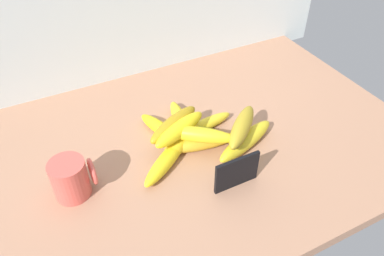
{
  "coord_description": "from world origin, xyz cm",
  "views": [
    {
      "loc": [
        -35.73,
        -63.38,
        69.27
      ],
      "look_at": [
        -3.48,
        0.33,
        8.0
      ],
      "focal_mm": 35.13,
      "sensor_mm": 36.0,
      "label": 1
    }
  ],
  "objects_px": {
    "banana_7": "(204,125)",
    "banana_5": "(160,128)",
    "banana_12": "(180,129)",
    "banana_0": "(201,143)",
    "chalkboard_sign": "(237,173)",
    "coffee_mug": "(71,178)",
    "banana_2": "(167,160)",
    "banana_6": "(246,141)",
    "banana_9": "(198,135)",
    "banana_1": "(203,134)",
    "banana_4": "(178,133)",
    "banana_8": "(181,121)",
    "banana_11": "(242,127)",
    "banana_3": "(183,142)",
    "banana_10": "(174,124)"
  },
  "relations": [
    {
      "from": "banana_3",
      "to": "banana_10",
      "type": "bearing_deg",
      "value": 109.82
    },
    {
      "from": "banana_0",
      "to": "banana_3",
      "type": "distance_m",
      "value": 0.04
    },
    {
      "from": "chalkboard_sign",
      "to": "banana_11",
      "type": "relative_size",
      "value": 0.64
    },
    {
      "from": "banana_1",
      "to": "banana_11",
      "type": "height_order",
      "value": "banana_11"
    },
    {
      "from": "coffee_mug",
      "to": "banana_5",
      "type": "relative_size",
      "value": 0.62
    },
    {
      "from": "banana_8",
      "to": "banana_5",
      "type": "bearing_deg",
      "value": -178.2
    },
    {
      "from": "chalkboard_sign",
      "to": "banana_5",
      "type": "height_order",
      "value": "chalkboard_sign"
    },
    {
      "from": "banana_7",
      "to": "banana_5",
      "type": "bearing_deg",
      "value": 160.59
    },
    {
      "from": "banana_5",
      "to": "banana_6",
      "type": "bearing_deg",
      "value": -40.26
    },
    {
      "from": "coffee_mug",
      "to": "banana_2",
      "type": "distance_m",
      "value": 0.22
    },
    {
      "from": "banana_9",
      "to": "banana_12",
      "type": "xyz_separation_m",
      "value": [
        -0.03,
        0.03,
        0.0
      ]
    },
    {
      "from": "chalkboard_sign",
      "to": "banana_8",
      "type": "bearing_deg",
      "value": 95.2
    },
    {
      "from": "banana_2",
      "to": "banana_12",
      "type": "xyz_separation_m",
      "value": [
        0.06,
        0.04,
        0.04
      ]
    },
    {
      "from": "banana_6",
      "to": "banana_12",
      "type": "relative_size",
      "value": 1.21
    },
    {
      "from": "banana_2",
      "to": "banana_4",
      "type": "distance_m",
      "value": 0.1
    },
    {
      "from": "banana_7",
      "to": "banana_11",
      "type": "relative_size",
      "value": 1.01
    },
    {
      "from": "banana_7",
      "to": "banana_9",
      "type": "relative_size",
      "value": 0.96
    },
    {
      "from": "banana_4",
      "to": "banana_7",
      "type": "distance_m",
      "value": 0.08
    },
    {
      "from": "banana_0",
      "to": "banana_8",
      "type": "height_order",
      "value": "banana_0"
    },
    {
      "from": "banana_1",
      "to": "banana_4",
      "type": "distance_m",
      "value": 0.06
    },
    {
      "from": "banana_12",
      "to": "banana_9",
      "type": "bearing_deg",
      "value": -45.5
    },
    {
      "from": "banana_5",
      "to": "banana_11",
      "type": "relative_size",
      "value": 0.89
    },
    {
      "from": "banana_7",
      "to": "banana_4",
      "type": "bearing_deg",
      "value": -178.96
    },
    {
      "from": "coffee_mug",
      "to": "banana_0",
      "type": "bearing_deg",
      "value": -0.18
    },
    {
      "from": "banana_8",
      "to": "banana_7",
      "type": "bearing_deg",
      "value": -39.3
    },
    {
      "from": "banana_1",
      "to": "banana_6",
      "type": "distance_m",
      "value": 0.11
    },
    {
      "from": "banana_0",
      "to": "chalkboard_sign",
      "type": "bearing_deg",
      "value": -84.13
    },
    {
      "from": "chalkboard_sign",
      "to": "banana_1",
      "type": "bearing_deg",
      "value": 87.79
    },
    {
      "from": "chalkboard_sign",
      "to": "banana_6",
      "type": "height_order",
      "value": "chalkboard_sign"
    },
    {
      "from": "banana_6",
      "to": "banana_8",
      "type": "bearing_deg",
      "value": 127.08
    },
    {
      "from": "coffee_mug",
      "to": "banana_6",
      "type": "xyz_separation_m",
      "value": [
        0.42,
        -0.05,
        -0.02
      ]
    },
    {
      "from": "banana_3",
      "to": "banana_6",
      "type": "distance_m",
      "value": 0.16
    },
    {
      "from": "banana_2",
      "to": "banana_4",
      "type": "relative_size",
      "value": 0.97
    },
    {
      "from": "banana_3",
      "to": "banana_8",
      "type": "xyz_separation_m",
      "value": [
        0.03,
        0.08,
        -0.0
      ]
    },
    {
      "from": "banana_0",
      "to": "banana_11",
      "type": "height_order",
      "value": "banana_11"
    },
    {
      "from": "banana_11",
      "to": "banana_12",
      "type": "bearing_deg",
      "value": 155.99
    },
    {
      "from": "chalkboard_sign",
      "to": "banana_9",
      "type": "xyz_separation_m",
      "value": [
        -0.03,
        0.13,
        0.02
      ]
    },
    {
      "from": "banana_3",
      "to": "banana_1",
      "type": "bearing_deg",
      "value": 8.56
    },
    {
      "from": "coffee_mug",
      "to": "banana_7",
      "type": "distance_m",
      "value": 0.37
    },
    {
      "from": "banana_9",
      "to": "banana_1",
      "type": "bearing_deg",
      "value": 49.6
    },
    {
      "from": "banana_1",
      "to": "banana_12",
      "type": "distance_m",
      "value": 0.08
    },
    {
      "from": "banana_3",
      "to": "banana_5",
      "type": "xyz_separation_m",
      "value": [
        -0.03,
        0.08,
        -0.0
      ]
    },
    {
      "from": "banana_3",
      "to": "banana_8",
      "type": "relative_size",
      "value": 0.92
    },
    {
      "from": "banana_7",
      "to": "banana_12",
      "type": "bearing_deg",
      "value": -158.63
    },
    {
      "from": "banana_8",
      "to": "banana_3",
      "type": "bearing_deg",
      "value": -111.35
    },
    {
      "from": "banana_2",
      "to": "banana_11",
      "type": "xyz_separation_m",
      "value": [
        0.2,
        -0.02,
        0.04
      ]
    },
    {
      "from": "chalkboard_sign",
      "to": "banana_7",
      "type": "height_order",
      "value": "chalkboard_sign"
    },
    {
      "from": "banana_2",
      "to": "banana_10",
      "type": "bearing_deg",
      "value": 53.1
    },
    {
      "from": "coffee_mug",
      "to": "banana_10",
      "type": "bearing_deg",
      "value": 10.81
    },
    {
      "from": "banana_1",
      "to": "banana_4",
      "type": "bearing_deg",
      "value": 154.07
    }
  ]
}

